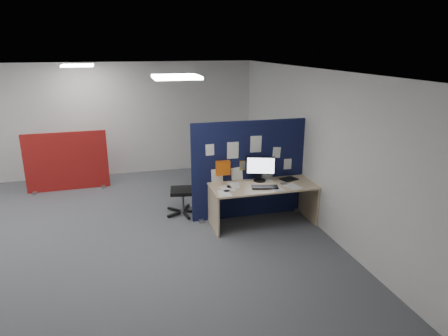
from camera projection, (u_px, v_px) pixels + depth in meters
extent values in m
plane|color=#54575C|center=(50.00, 244.00, 6.44)|extent=(9.00, 9.00, 0.00)
cube|color=white|center=(25.00, 72.00, 5.64)|extent=(9.00, 7.00, 0.02)
cube|color=silver|center=(65.00, 122.00, 9.28)|extent=(9.00, 0.02, 2.70)
cube|color=silver|center=(310.00, 145.00, 7.14)|extent=(0.02, 7.00, 2.70)
cube|color=white|center=(176.00, 77.00, 5.22)|extent=(0.60, 0.60, 0.04)
cube|color=white|center=(78.00, 66.00, 8.08)|extent=(0.60, 0.60, 0.04)
cube|color=#100E35|center=(250.00, 169.00, 7.27)|extent=(2.18, 0.06, 1.80)
cube|color=gray|center=(201.00, 219.00, 7.30)|extent=(0.08, 0.30, 0.04)
cube|color=gray|center=(295.00, 209.00, 7.76)|extent=(0.08, 0.30, 0.04)
cube|color=white|center=(210.00, 150.00, 6.92)|extent=(0.15, 0.01, 0.20)
cube|color=white|center=(233.00, 150.00, 7.03)|extent=(0.21, 0.01, 0.30)
cube|color=white|center=(256.00, 144.00, 7.11)|extent=(0.21, 0.01, 0.30)
cube|color=white|center=(277.00, 153.00, 7.26)|extent=(0.15, 0.01, 0.20)
cube|color=white|center=(217.00, 177.00, 7.10)|extent=(0.21, 0.01, 0.30)
cube|color=white|center=(267.00, 175.00, 7.35)|extent=(0.21, 0.01, 0.30)
cube|color=white|center=(288.00, 164.00, 7.39)|extent=(0.15, 0.01, 0.20)
cube|color=white|center=(243.00, 189.00, 7.30)|extent=(0.21, 0.01, 0.30)
cube|color=white|center=(237.00, 175.00, 7.19)|extent=(0.21, 0.01, 0.30)
cube|color=gold|center=(246.00, 165.00, 7.18)|extent=(0.24, 0.01, 0.18)
cube|color=#E35F0E|center=(223.00, 168.00, 7.03)|extent=(0.25, 0.10, 0.25)
cube|color=#CDB083|center=(263.00, 186.00, 6.98)|extent=(1.85, 0.82, 0.03)
cube|color=#CDB083|center=(213.00, 210.00, 6.87)|extent=(0.03, 0.76, 0.70)
cube|color=#CDB083|center=(308.00, 200.00, 7.30)|extent=(0.03, 0.76, 0.70)
cube|color=#CDB083|center=(256.00, 187.00, 7.38)|extent=(1.66, 0.02, 0.30)
cylinder|color=black|center=(260.00, 180.00, 7.17)|extent=(0.22, 0.22, 0.02)
cube|color=black|center=(260.00, 177.00, 7.15)|extent=(0.05, 0.04, 0.11)
cube|color=black|center=(260.00, 165.00, 7.09)|extent=(0.50, 0.20, 0.33)
cube|color=white|center=(260.00, 166.00, 7.07)|extent=(0.46, 0.16, 0.29)
cube|color=black|center=(265.00, 187.00, 6.83)|extent=(0.48, 0.28, 0.02)
cube|color=gray|center=(284.00, 184.00, 6.99)|extent=(0.11, 0.07, 0.03)
cube|color=black|center=(289.00, 179.00, 7.25)|extent=(0.34, 0.30, 0.01)
cube|color=maroon|center=(67.00, 161.00, 8.66)|extent=(1.73, 0.11, 1.29)
cube|color=gray|center=(35.00, 191.00, 8.68)|extent=(0.08, 0.30, 0.04)
cube|color=gray|center=(103.00, 186.00, 9.02)|extent=(0.08, 0.30, 0.04)
cube|color=black|center=(194.00, 211.00, 7.61)|extent=(0.29, 0.09, 0.04)
cube|color=black|center=(186.00, 207.00, 7.79)|extent=(0.17, 0.28, 0.04)
cube|color=black|center=(174.00, 209.00, 7.69)|extent=(0.24, 0.24, 0.04)
cube|color=black|center=(174.00, 214.00, 7.45)|extent=(0.28, 0.17, 0.04)
cube|color=black|center=(187.00, 216.00, 7.41)|extent=(0.09, 0.29, 0.04)
cylinder|color=gray|center=(183.00, 202.00, 7.53)|extent=(0.06, 0.06, 0.40)
cube|color=black|center=(182.00, 191.00, 7.47)|extent=(0.50, 0.50, 0.07)
cube|color=black|center=(193.00, 175.00, 7.40)|extent=(0.11, 0.40, 0.48)
cube|color=black|center=(195.00, 168.00, 7.36)|extent=(0.11, 0.37, 0.29)
cube|color=white|center=(227.00, 188.00, 6.79)|extent=(0.26, 0.33, 0.00)
cube|color=white|center=(233.00, 185.00, 6.96)|extent=(0.27, 0.34, 0.00)
cube|color=white|center=(293.00, 186.00, 6.89)|extent=(0.27, 0.34, 0.00)
cube|color=white|center=(225.00, 193.00, 6.57)|extent=(0.25, 0.33, 0.00)
cube|color=white|center=(265.00, 179.00, 7.27)|extent=(0.22, 0.31, 0.00)
cube|color=white|center=(276.00, 188.00, 6.80)|extent=(0.24, 0.32, 0.00)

